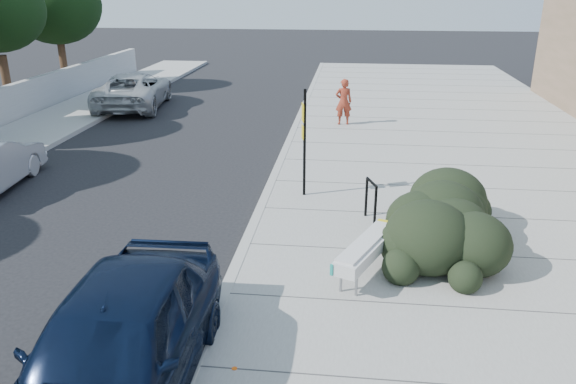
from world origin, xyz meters
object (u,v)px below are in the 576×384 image
(bench, at_px, (368,248))
(suv_silver, at_px, (134,90))
(bike_rack, at_px, (371,197))
(sign_post, at_px, (304,137))
(pedestrian, at_px, (344,102))
(sedan_navy, at_px, (117,346))

(bench, height_order, suv_silver, suv_silver)
(bike_rack, xyz_separation_m, suv_silver, (-10.11, 11.94, 0.05))
(sign_post, xyz_separation_m, pedestrian, (0.83, 7.74, -0.67))
(suv_silver, relative_size, pedestrian, 3.24)
(sedan_navy, height_order, suv_silver, sedan_navy)
(sedan_navy, bearing_deg, suv_silver, 109.23)
(bench, height_order, sign_post, sign_post)
(sedan_navy, relative_size, suv_silver, 0.89)
(bike_rack, height_order, sedan_navy, sedan_navy)
(bike_rack, height_order, sign_post, sign_post)
(sedan_navy, bearing_deg, bench, 46.33)
(bench, relative_size, sign_post, 0.81)
(bike_rack, distance_m, sign_post, 2.43)
(suv_silver, bearing_deg, bike_rack, 122.42)
(sedan_navy, height_order, pedestrian, pedestrian)
(bike_rack, relative_size, sign_post, 0.35)
(bike_rack, relative_size, pedestrian, 0.55)
(sedan_navy, distance_m, pedestrian, 15.55)
(pedestrian, bearing_deg, bike_rack, 85.82)
(sign_post, relative_size, pedestrian, 1.56)
(sign_post, height_order, sedan_navy, sign_post)
(sign_post, bearing_deg, sedan_navy, -115.07)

